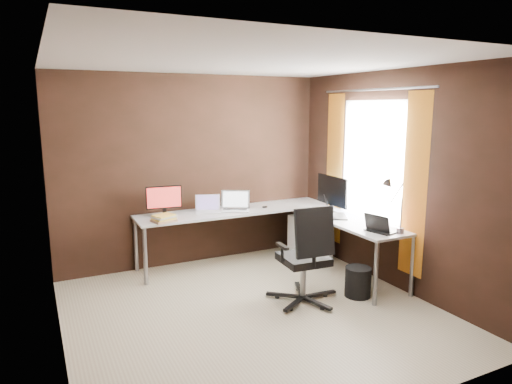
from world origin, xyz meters
TOP-DOWN VIEW (x-y plane):
  - room at (0.34, 0.07)m, footprint 3.60×3.60m
  - desk at (0.84, 1.04)m, footprint 2.65×2.25m
  - drawer_pedestal at (1.43, 1.15)m, footprint 0.42×0.50m
  - monitor_left at (-0.48, 1.55)m, footprint 0.44×0.15m
  - monitor_right at (1.48, 0.73)m, footprint 0.15×0.60m
  - laptop_white at (0.10, 1.55)m, footprint 0.38×0.32m
  - laptop_silver at (0.46, 1.48)m, footprint 0.47×0.42m
  - laptop_black_big at (1.40, 0.61)m, footprint 0.42×0.46m
  - laptop_black_small at (1.44, -0.21)m, footprint 0.29×0.35m
  - book_stack at (-0.56, 1.30)m, footprint 0.31×0.28m
  - mouse_left at (-0.58, 1.35)m, footprint 0.09×0.07m
  - mouse_corner at (0.87, 1.42)m, footprint 0.10×0.08m
  - desk_lamp at (1.54, -0.29)m, footprint 0.19×0.22m
  - office_chair at (0.61, -0.01)m, footprint 0.61×0.61m
  - wastebasket at (1.23, -0.14)m, footprint 0.35×0.35m

SIDE VIEW (x-z plane):
  - wastebasket at x=1.23m, z-range 0.00..0.33m
  - drawer_pedestal at x=1.43m, z-range 0.00..0.60m
  - office_chair at x=0.61m, z-range -0.22..0.86m
  - desk at x=0.84m, z-range 0.31..1.04m
  - mouse_corner at x=0.87m, z-range 0.73..0.76m
  - mouse_left at x=-0.58m, z-range 0.73..0.76m
  - book_stack at x=-0.56m, z-range 0.73..0.81m
  - laptop_black_small at x=1.44m, z-range 0.67..0.88m
  - laptop_white at x=0.10m, z-range 0.67..0.89m
  - laptop_black_big at x=1.40m, z-range 0.66..0.91m
  - laptop_silver at x=0.46m, z-range 0.66..0.91m
  - monitor_left at x=-0.48m, z-range 0.76..1.14m
  - monitor_right at x=1.48m, z-range 0.76..1.25m
  - desk_lamp at x=1.54m, z-range 0.81..1.40m
  - room at x=0.34m, z-range 0.03..2.53m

